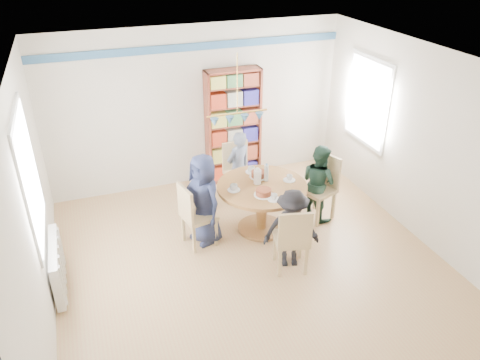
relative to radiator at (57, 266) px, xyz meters
name	(u,v)px	position (x,y,z in m)	size (l,w,h in m)	color
ground	(250,261)	(2.42, -0.30, -0.35)	(5.00, 5.00, 0.00)	tan
room_shell	(210,128)	(2.16, 0.57, 1.30)	(5.00, 5.00, 5.00)	white
radiator	(57,266)	(0.00, 0.00, 0.00)	(0.12, 1.00, 0.60)	silver
dining_table	(262,197)	(2.85, 0.36, 0.21)	(1.30, 1.30, 0.75)	olive
chair_left	(193,213)	(1.81, 0.32, 0.18)	(0.50, 0.50, 0.96)	tan
chair_right	(322,184)	(3.85, 0.40, 0.21)	(0.58, 0.58, 1.02)	tan
chair_far	(238,169)	(2.83, 1.36, 0.19)	(0.45, 0.45, 0.97)	tan
chair_near	(293,238)	(2.85, -0.67, 0.18)	(0.51, 0.51, 0.96)	tan
person_left	(204,199)	(1.99, 0.39, 0.32)	(0.66, 0.43, 1.34)	#1C223E
person_right	(318,182)	(3.79, 0.41, 0.25)	(0.58, 0.46, 1.20)	#1A3427
person_far	(238,168)	(2.80, 1.25, 0.26)	(0.45, 0.29, 1.23)	gray
person_near	(291,229)	(2.90, -0.53, 0.21)	(0.73, 0.42, 1.12)	black
bookshelf	(233,127)	(2.99, 2.04, 0.62)	(0.94, 0.28, 1.98)	maroon
tableware	(260,181)	(2.83, 0.39, 0.46)	(1.03, 1.03, 0.27)	white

